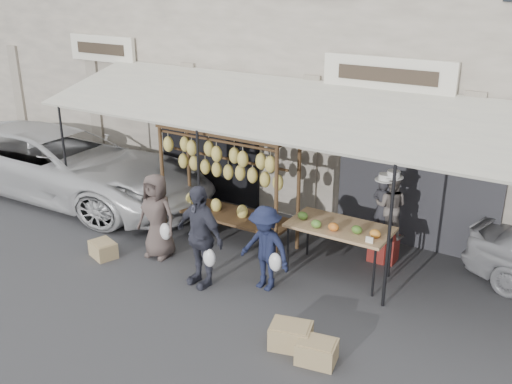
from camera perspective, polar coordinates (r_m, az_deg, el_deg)
ground_plane at (r=9.31m, az=-4.82°, el=-10.10°), size 90.00×90.00×0.00m
shophouse at (r=13.76m, az=11.65°, el=15.80°), size 24.00×6.15×7.30m
awning at (r=10.13m, az=2.55°, el=8.29°), size 10.00×2.35×2.92m
banana_rack at (r=10.37m, az=-2.96°, el=2.82°), size 2.60×0.90×2.24m
produce_table at (r=9.53m, az=8.32°, el=-3.60°), size 1.70×0.90×1.04m
vendor_left at (r=10.10m, az=12.53°, el=-1.59°), size 0.45×0.35×1.10m
vendor_right at (r=10.09m, az=13.33°, el=-1.39°), size 0.61×0.50×1.13m
customer_left at (r=10.27m, az=-9.87°, el=-2.37°), size 0.80×0.55×1.56m
customer_mid at (r=9.22m, az=-5.67°, el=-4.38°), size 1.07×0.61×1.72m
customer_right at (r=9.11m, az=0.91°, el=-5.65°), size 0.97×0.62×1.43m
stool_left at (r=10.42m, az=12.19°, el=-5.54°), size 0.40×0.40×0.45m
stool_right at (r=10.42m, az=12.96°, el=-5.51°), size 0.36×0.36×0.49m
crate_near_a at (r=8.06m, az=3.50°, el=-14.15°), size 0.64×0.55×0.33m
crate_near_b at (r=7.82m, az=6.09°, el=-15.60°), size 0.57×0.47×0.31m
crate_far at (r=10.70m, az=-15.03°, el=-5.56°), size 0.57×0.50×0.29m
van at (r=13.76m, az=-19.29°, el=4.27°), size 5.42×2.66×2.22m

